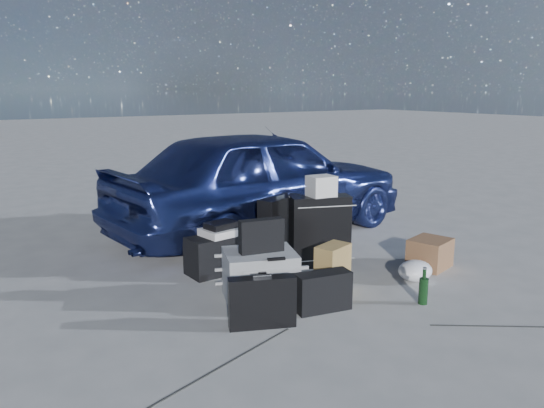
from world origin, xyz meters
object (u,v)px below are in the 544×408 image
at_px(briefcase, 262,302).
at_px(duffel_bag, 225,253).
at_px(suitcase_left, 279,229).
at_px(pelican_case, 260,276).
at_px(cardboard_box, 430,253).
at_px(car, 262,181).
at_px(green_bottle, 424,286).
at_px(suitcase_right, 320,231).

bearing_deg(briefcase, duffel_bag, 96.70).
bearing_deg(suitcase_left, pelican_case, -153.62).
distance_m(duffel_bag, cardboard_box, 1.97).
xyz_separation_m(duffel_bag, cardboard_box, (1.71, -0.98, -0.04)).
bearing_deg(duffel_bag, briefcase, -108.89).
distance_m(car, briefcase, 2.62).
height_order(duffel_bag, green_bottle, duffel_bag).
relative_size(pelican_case, suitcase_right, 0.81).
height_order(briefcase, cardboard_box, briefcase).
xyz_separation_m(briefcase, duffel_bag, (0.34, 1.23, -0.01)).
bearing_deg(green_bottle, cardboard_box, 37.96).
bearing_deg(suitcase_left, briefcase, -149.66).
relative_size(cardboard_box, green_bottle, 1.28).
height_order(car, pelican_case, car).
relative_size(car, cardboard_box, 9.93).
height_order(car, suitcase_right, car).
relative_size(car, suitcase_left, 5.76).
height_order(suitcase_right, cardboard_box, suitcase_right).
xyz_separation_m(briefcase, suitcase_left, (0.96, 1.22, 0.13)).
relative_size(pelican_case, green_bottle, 1.92).
bearing_deg(cardboard_box, suitcase_right, 143.70).
bearing_deg(duffel_bag, cardboard_box, -33.12).
distance_m(suitcase_left, cardboard_box, 1.48).
height_order(briefcase, suitcase_left, suitcase_left).
height_order(pelican_case, green_bottle, pelican_case).
bearing_deg(suitcase_right, cardboard_box, -15.91).
xyz_separation_m(suitcase_left, cardboard_box, (1.09, -0.98, -0.18)).
xyz_separation_m(cardboard_box, green_bottle, (-0.75, -0.58, 0.01)).
relative_size(suitcase_right, cardboard_box, 1.84).
bearing_deg(suitcase_left, car, 45.81).
bearing_deg(suitcase_left, cardboard_box, -63.48).
relative_size(briefcase, cardboard_box, 1.30).
distance_m(pelican_case, duffel_bag, 0.79).
bearing_deg(car, cardboard_box, -167.09).
bearing_deg(cardboard_box, green_bottle, -142.04).
bearing_deg(briefcase, pelican_case, 82.41).
relative_size(pelican_case, suitcase_left, 0.87).
distance_m(briefcase, suitcase_left, 1.56).
bearing_deg(suitcase_right, duffel_bag, 177.83).
bearing_deg(car, suitcase_right, 166.30).
xyz_separation_m(pelican_case, green_bottle, (1.05, -0.78, -0.06)).
distance_m(duffel_bag, green_bottle, 1.84).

